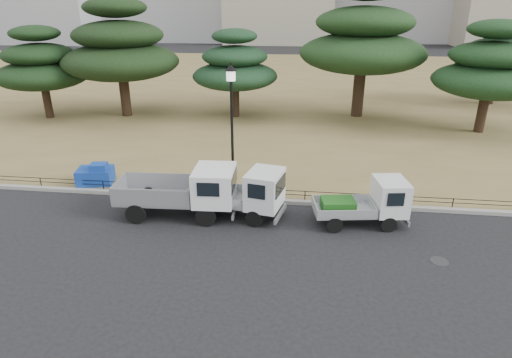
# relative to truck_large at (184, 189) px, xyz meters

# --- Properties ---
(ground) EXTENTS (220.00, 220.00, 0.00)m
(ground) POSITION_rel_truck_large_xyz_m (2.74, -1.02, -1.12)
(ground) COLOR black
(lawn) EXTENTS (120.00, 56.00, 0.15)m
(lawn) POSITION_rel_truck_large_xyz_m (2.74, 29.58, -1.05)
(lawn) COLOR olive
(lawn) RESTS_ON ground
(curb) EXTENTS (120.00, 0.25, 0.16)m
(curb) POSITION_rel_truck_large_xyz_m (2.74, 1.58, -1.04)
(curb) COLOR gray
(curb) RESTS_ON ground
(truck_large) EXTENTS (4.70, 2.07, 2.02)m
(truck_large) POSITION_rel_truck_large_xyz_m (0.00, 0.00, 0.00)
(truck_large) COLOR black
(truck_large) RESTS_ON ground
(truck_kei_front) EXTENTS (3.98, 2.28, 1.98)m
(truck_kei_front) POSITION_rel_truck_large_xyz_m (2.29, 0.27, -0.14)
(truck_kei_front) COLOR black
(truck_kei_front) RESTS_ON ground
(truck_kei_rear) EXTENTS (3.59, 1.94, 1.79)m
(truck_kei_rear) POSITION_rel_truck_large_xyz_m (7.09, 0.16, -0.23)
(truck_kei_rear) COLOR black
(truck_kei_rear) RESTS_ON ground
(street_lamp) EXTENTS (0.50, 0.50, 5.53)m
(street_lamp) POSITION_rel_truck_large_xyz_m (1.64, 1.88, 2.77)
(street_lamp) COLOR black
(street_lamp) RESTS_ON lawn
(pipe_fence) EXTENTS (38.00, 0.04, 0.40)m
(pipe_fence) POSITION_rel_truck_large_xyz_m (2.74, 1.73, -0.68)
(pipe_fence) COLOR black
(pipe_fence) RESTS_ON lawn
(tarp_pile) EXTENTS (1.73, 1.40, 1.02)m
(tarp_pile) POSITION_rel_truck_large_xyz_m (-4.88, 2.34, -0.56)
(tarp_pile) COLOR #163FAD
(tarp_pile) RESTS_ON lawn
(manhole) EXTENTS (0.60, 0.60, 0.01)m
(manhole) POSITION_rel_truck_large_xyz_m (9.24, -2.22, -1.12)
(manhole) COLOR #2D2D30
(manhole) RESTS_ON ground
(pine_west_far) EXTENTS (6.33, 6.33, 6.39)m
(pine_west_far) POSITION_rel_truck_large_xyz_m (-14.03, 13.66, 2.72)
(pine_west_far) COLOR black
(pine_west_far) RESTS_ON lawn
(pine_west_near) EXTENTS (8.18, 8.18, 8.18)m
(pine_west_near) POSITION_rel_truck_large_xyz_m (-8.67, 14.96, 3.75)
(pine_west_near) COLOR black
(pine_west_near) RESTS_ON lawn
(pine_center_left) EXTENTS (6.06, 6.06, 6.16)m
(pine_center_left) POSITION_rel_truck_large_xyz_m (-0.59, 15.67, 2.59)
(pine_center_left) COLOR black
(pine_center_left) RESTS_ON lawn
(pine_center_right) EXTENTS (8.81, 8.81, 9.35)m
(pine_center_right) POSITION_rel_truck_large_xyz_m (8.27, 16.99, 4.44)
(pine_center_right) COLOR black
(pine_center_right) RESTS_ON lawn
(pine_east_near) EXTENTS (6.83, 6.83, 6.90)m
(pine_east_near) POSITION_rel_truck_large_xyz_m (15.75, 13.59, 3.01)
(pine_east_near) COLOR black
(pine_east_near) RESTS_ON lawn
(pine_east_far) EXTENTS (6.41, 6.41, 6.44)m
(pine_east_far) POSITION_rel_truck_large_xyz_m (19.65, 22.57, 2.74)
(pine_east_far) COLOR black
(pine_east_far) RESTS_ON lawn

